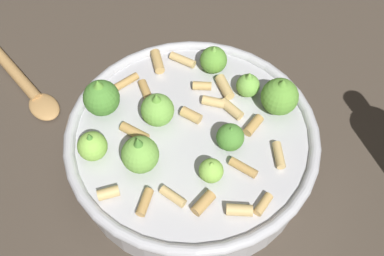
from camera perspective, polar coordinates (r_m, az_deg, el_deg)
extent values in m
plane|color=#42382D|center=(0.56, 0.00, -3.94)|extent=(2.40, 2.40, 0.00)
cylinder|color=#B7B7BC|center=(0.54, 0.00, -2.37)|extent=(0.28, 0.28, 0.06)
torus|color=#B7B7BC|center=(0.52, 0.00, -0.64)|extent=(0.29, 0.29, 0.01)
sphere|color=#75B247|center=(0.48, -6.53, -3.34)|extent=(0.04, 0.04, 0.04)
cone|color=#4C8933|center=(0.46, -6.78, -1.94)|extent=(0.02, 0.02, 0.02)
sphere|color=#4C8933|center=(0.50, 4.82, -1.17)|extent=(0.03, 0.03, 0.03)
cone|color=#4C8933|center=(0.48, 4.94, -0.24)|extent=(0.01, 0.01, 0.01)
sphere|color=#8CC64C|center=(0.48, 2.42, -5.39)|extent=(0.03, 0.03, 0.03)
cone|color=#8CC64C|center=(0.46, 2.47, -4.65)|extent=(0.01, 0.01, 0.01)
sphere|color=#8CC64C|center=(0.50, -12.41, -2.25)|extent=(0.03, 0.03, 0.03)
cone|color=#4C8933|center=(0.49, -12.75, -1.21)|extent=(0.01, 0.01, 0.01)
sphere|color=#609E38|center=(0.57, 2.71, 8.54)|extent=(0.03, 0.03, 0.03)
cone|color=#75B247|center=(0.55, 2.78, 9.74)|extent=(0.01, 0.01, 0.01)
sphere|color=#4C8933|center=(0.53, -11.31, 3.73)|extent=(0.04, 0.04, 0.04)
cone|color=#609E38|center=(0.51, -11.69, 5.21)|extent=(0.02, 0.02, 0.02)
sphere|color=#75B247|center=(0.55, 7.05, 5.32)|extent=(0.03, 0.03, 0.03)
cone|color=#75B247|center=(0.53, 7.21, 6.41)|extent=(0.01, 0.01, 0.01)
sphere|color=#609E38|center=(0.53, 10.96, 3.89)|extent=(0.04, 0.04, 0.04)
cone|color=#609E38|center=(0.51, 11.32, 5.35)|extent=(0.02, 0.02, 0.02)
sphere|color=#75B247|center=(0.51, -4.36, 2.27)|extent=(0.04, 0.04, 0.04)
cone|color=#609E38|center=(0.50, -4.50, 3.60)|extent=(0.02, 0.02, 0.02)
cylinder|color=tan|center=(0.46, 5.97, -10.22)|extent=(0.03, 0.02, 0.01)
cylinder|color=tan|center=(0.47, 1.44, -9.41)|extent=(0.02, 0.03, 0.01)
cylinder|color=tan|center=(0.49, 6.46, -4.97)|extent=(0.03, 0.01, 0.01)
cylinder|color=tan|center=(0.51, -7.24, -0.54)|extent=(0.03, 0.01, 0.01)
cylinder|color=tan|center=(0.50, 10.87, -3.36)|extent=(0.03, 0.03, 0.01)
cylinder|color=tan|center=(0.58, -1.18, 8.56)|extent=(0.03, 0.01, 0.01)
cylinder|color=tan|center=(0.47, -2.42, -8.60)|extent=(0.03, 0.01, 0.01)
cylinder|color=tan|center=(0.56, -8.31, 5.75)|extent=(0.02, 0.03, 0.01)
cylinder|color=tan|center=(0.52, -0.11, 1.62)|extent=(0.02, 0.01, 0.01)
cylinder|color=tan|center=(0.54, 2.43, 3.45)|extent=(0.03, 0.02, 0.01)
cylinder|color=tan|center=(0.47, -5.96, -9.26)|extent=(0.02, 0.03, 0.01)
cylinder|color=tan|center=(0.52, 7.72, 0.35)|extent=(0.01, 0.03, 0.01)
cylinder|color=tan|center=(0.55, -5.86, 4.69)|extent=(0.03, 0.03, 0.01)
cylinder|color=tan|center=(0.53, 4.99, 2.40)|extent=(0.03, 0.02, 0.01)
cylinder|color=tan|center=(0.58, -4.37, 8.35)|extent=(0.03, 0.03, 0.01)
cylinder|color=tan|center=(0.47, 8.94, -9.45)|extent=(0.01, 0.03, 0.01)
cylinder|color=tan|center=(0.55, 1.27, 5.32)|extent=(0.03, 0.02, 0.01)
cylinder|color=tan|center=(0.55, 3.84, 5.29)|extent=(0.03, 0.03, 0.01)
cylinder|color=tan|center=(0.48, -10.47, -8.04)|extent=(0.02, 0.02, 0.01)
cylinder|color=#B2844C|center=(0.71, -22.53, 7.88)|extent=(0.19, 0.07, 0.02)
ellipsoid|color=#B2844C|center=(0.64, -18.09, 2.55)|extent=(0.06, 0.05, 0.01)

